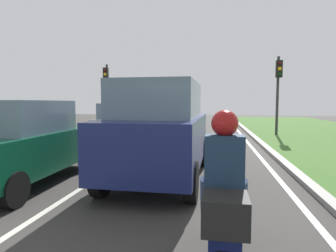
{
  "coord_description": "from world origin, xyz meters",
  "views": [
    {
      "loc": [
        2.06,
        1.77,
        1.81
      ],
      "look_at": [
        0.87,
        9.12,
        1.2
      ],
      "focal_mm": 30.38,
      "sensor_mm": 36.0,
      "label": 1
    }
  ],
  "objects_px": {
    "car_suv_ahead": "(161,130)",
    "traffic_light_overhead_left": "(106,86)",
    "car_sedan_left_lane": "(23,143)",
    "rider_person": "(224,162)",
    "motorcycle": "(223,221)",
    "traffic_light_near_right": "(278,82)",
    "car_hatchback_far": "(121,123)"
  },
  "relations": [
    {
      "from": "car_suv_ahead",
      "to": "traffic_light_overhead_left",
      "type": "bearing_deg",
      "value": 117.89
    },
    {
      "from": "car_sedan_left_lane",
      "to": "rider_person",
      "type": "bearing_deg",
      "value": -32.88
    },
    {
      "from": "motorcycle",
      "to": "car_sedan_left_lane",
      "type": "bearing_deg",
      "value": 147.95
    },
    {
      "from": "car_sedan_left_lane",
      "to": "traffic_light_near_right",
      "type": "distance_m",
      "value": 13.03
    },
    {
      "from": "traffic_light_near_right",
      "to": "traffic_light_overhead_left",
      "type": "xyz_separation_m",
      "value": [
        -10.47,
        2.01,
        0.04
      ]
    },
    {
      "from": "car_hatchback_far",
      "to": "car_suv_ahead",
      "type": "bearing_deg",
      "value": -63.79
    },
    {
      "from": "motorcycle",
      "to": "traffic_light_near_right",
      "type": "distance_m",
      "value": 13.76
    },
    {
      "from": "car_hatchback_far",
      "to": "rider_person",
      "type": "bearing_deg",
      "value": -65.79
    },
    {
      "from": "car_hatchback_far",
      "to": "traffic_light_overhead_left",
      "type": "height_order",
      "value": "traffic_light_overhead_left"
    },
    {
      "from": "car_hatchback_far",
      "to": "traffic_light_near_right",
      "type": "bearing_deg",
      "value": 23.59
    },
    {
      "from": "car_suv_ahead",
      "to": "car_sedan_left_lane",
      "type": "relative_size",
      "value": 1.05
    },
    {
      "from": "car_suv_ahead",
      "to": "motorcycle",
      "type": "distance_m",
      "value": 3.9
    },
    {
      "from": "car_hatchback_far",
      "to": "motorcycle",
      "type": "bearing_deg",
      "value": -65.91
    },
    {
      "from": "car_sedan_left_lane",
      "to": "car_hatchback_far",
      "type": "relative_size",
      "value": 1.17
    },
    {
      "from": "car_suv_ahead",
      "to": "car_sedan_left_lane",
      "type": "distance_m",
      "value": 3.11
    },
    {
      "from": "car_hatchback_far",
      "to": "traffic_light_near_right",
      "type": "distance_m",
      "value": 8.62
    },
    {
      "from": "car_suv_ahead",
      "to": "rider_person",
      "type": "distance_m",
      "value": 3.81
    },
    {
      "from": "motorcycle",
      "to": "traffic_light_near_right",
      "type": "xyz_separation_m",
      "value": [
        3.28,
        13.16,
        2.34
      ]
    },
    {
      "from": "car_hatchback_far",
      "to": "rider_person",
      "type": "height_order",
      "value": "car_hatchback_far"
    },
    {
      "from": "car_sedan_left_lane",
      "to": "car_suv_ahead",
      "type": "bearing_deg",
      "value": 15.14
    },
    {
      "from": "car_sedan_left_lane",
      "to": "motorcycle",
      "type": "xyz_separation_m",
      "value": [
        4.33,
        -2.77,
        -0.35
      ]
    },
    {
      "from": "motorcycle",
      "to": "traffic_light_near_right",
      "type": "bearing_deg",
      "value": 76.57
    },
    {
      "from": "car_hatchback_far",
      "to": "traffic_light_overhead_left",
      "type": "bearing_deg",
      "value": 117.35
    },
    {
      "from": "motorcycle",
      "to": "traffic_light_overhead_left",
      "type": "distance_m",
      "value": 16.95
    },
    {
      "from": "car_sedan_left_lane",
      "to": "traffic_light_overhead_left",
      "type": "bearing_deg",
      "value": 102.26
    },
    {
      "from": "motorcycle",
      "to": "traffic_light_near_right",
      "type": "height_order",
      "value": "traffic_light_near_right"
    },
    {
      "from": "car_suv_ahead",
      "to": "traffic_light_near_right",
      "type": "bearing_deg",
      "value": 65.2
    },
    {
      "from": "rider_person",
      "to": "traffic_light_near_right",
      "type": "xyz_separation_m",
      "value": [
        3.27,
        13.11,
        1.72
      ]
    },
    {
      "from": "car_hatchback_far",
      "to": "motorcycle",
      "type": "distance_m",
      "value": 10.73
    },
    {
      "from": "traffic_light_near_right",
      "to": "traffic_light_overhead_left",
      "type": "height_order",
      "value": "traffic_light_overhead_left"
    },
    {
      "from": "car_suv_ahead",
      "to": "car_sedan_left_lane",
      "type": "height_order",
      "value": "car_suv_ahead"
    },
    {
      "from": "rider_person",
      "to": "traffic_light_near_right",
      "type": "height_order",
      "value": "traffic_light_near_right"
    }
  ]
}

